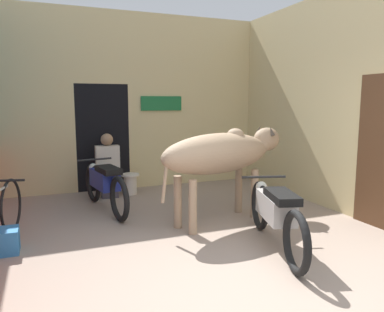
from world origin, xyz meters
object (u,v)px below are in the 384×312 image
at_px(cow, 224,154).
at_px(plastic_stool, 130,183).
at_px(motorcycle_far, 105,183).
at_px(shopkeeper_seated, 108,164).
at_px(motorcycle_near, 276,212).

distance_m(cow, plastic_stool, 2.39).
bearing_deg(cow, motorcycle_far, 142.71).
xyz_separation_m(cow, plastic_stool, (-0.92, 2.07, -0.78)).
distance_m(cow, shopkeeper_seated, 2.48).
bearing_deg(motorcycle_far, shopkeeper_seated, 77.53).
relative_size(cow, shopkeeper_seated, 1.97).
bearing_deg(shopkeeper_seated, motorcycle_near, -66.10).
relative_size(motorcycle_far, plastic_stool, 4.94).
distance_m(motorcycle_far, shopkeeper_seated, 0.94).
bearing_deg(cow, motorcycle_near, -84.53).
bearing_deg(shopkeeper_seated, plastic_stool, 0.53).
bearing_deg(motorcycle_near, plastic_stool, 107.65).
relative_size(cow, motorcycle_far, 1.18).
relative_size(motorcycle_near, motorcycle_far, 1.01).
height_order(motorcycle_far, plastic_stool, motorcycle_far).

